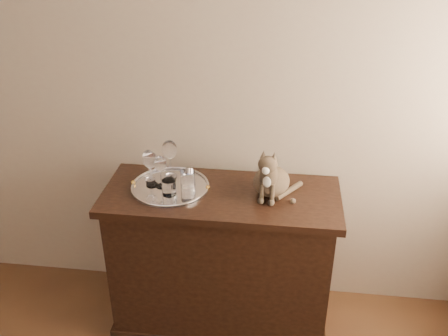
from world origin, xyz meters
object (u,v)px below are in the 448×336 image
at_px(tumbler_c, 188,179).
at_px(wine_glass_d, 161,171).
at_px(tumbler_b, 169,187).
at_px(sideboard, 221,260).
at_px(wine_glass_c, 151,169).
at_px(tray, 170,187).
at_px(wine_glass_a, 149,165).
at_px(wine_glass_b, 170,159).
at_px(cat, 272,169).

bearing_deg(tumbler_c, wine_glass_d, -171.47).
height_order(tumbler_b, tumbler_c, tumbler_c).
height_order(sideboard, wine_glass_c, wine_glass_c).
bearing_deg(tray, wine_glass_a, 154.77).
height_order(wine_glass_a, tumbler_c, wine_glass_a).
xyz_separation_m(wine_glass_d, tumbler_c, (0.13, 0.02, -0.04)).
bearing_deg(wine_glass_b, cat, -9.42).
height_order(sideboard, wine_glass_b, wine_glass_b).
bearing_deg(cat, tray, -167.63).
height_order(wine_glass_d, cat, cat).
xyz_separation_m(wine_glass_c, cat, (0.61, 0.01, 0.03)).
height_order(tumbler_b, cat, cat).
height_order(tray, wine_glass_b, wine_glass_b).
bearing_deg(tray, wine_glass_d, -177.22).
height_order(wine_glass_d, tumbler_b, wine_glass_d).
bearing_deg(wine_glass_c, cat, 0.96).
height_order(tumbler_c, cat, cat).
xyz_separation_m(wine_glass_c, tumbler_c, (0.19, 0.01, -0.05)).
height_order(tray, wine_glass_c, wine_glass_c).
bearing_deg(wine_glass_c, wine_glass_a, 113.78).
height_order(wine_glass_c, tumbler_b, wine_glass_c).
distance_m(sideboard, tray, 0.50).
relative_size(tumbler_b, cat, 0.29).
height_order(wine_glass_b, tumbler_b, wine_glass_b).
height_order(sideboard, tumbler_c, tumbler_c).
height_order(wine_glass_b, wine_glass_c, wine_glass_b).
relative_size(tray, wine_glass_d, 2.30).
distance_m(sideboard, wine_glass_b, 0.62).
relative_size(wine_glass_a, wine_glass_b, 0.82).
bearing_deg(wine_glass_c, tumbler_b, -35.76).
relative_size(tumbler_c, cat, 0.31).
bearing_deg(wine_glass_d, cat, 1.79).
height_order(wine_glass_b, cat, cat).
distance_m(wine_glass_d, tumbler_b, 0.10).
bearing_deg(tumbler_c, wine_glass_a, 169.48).
bearing_deg(tray, tumbler_b, -80.14).
distance_m(sideboard, wine_glass_c, 0.64).
relative_size(sideboard, wine_glass_d, 6.91).
bearing_deg(wine_glass_a, cat, -3.72).
bearing_deg(wine_glass_a, wine_glass_c, -66.22).
relative_size(wine_glass_c, tumbler_b, 2.39).
xyz_separation_m(wine_glass_a, tumbler_c, (0.21, -0.04, -0.04)).
distance_m(wine_glass_a, tumbler_b, 0.19).
distance_m(wine_glass_b, wine_glass_c, 0.13).
relative_size(wine_glass_d, cat, 0.63).
bearing_deg(tumbler_c, wine_glass_c, -176.07).
bearing_deg(sideboard, tumbler_c, 168.51).
bearing_deg(wine_glass_d, sideboard, -2.92).
distance_m(tray, wine_glass_d, 0.10).
bearing_deg(tumbler_b, wine_glass_b, 100.33).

